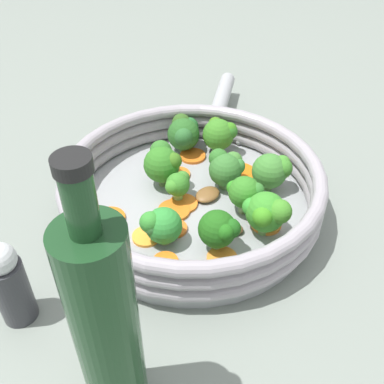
# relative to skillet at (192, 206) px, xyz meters

# --- Properties ---
(ground_plane) EXTENTS (4.00, 4.00, 0.00)m
(ground_plane) POSITION_rel_skillet_xyz_m (0.00, 0.00, -0.01)
(ground_plane) COLOR slate
(skillet) EXTENTS (0.31, 0.31, 0.02)m
(skillet) POSITION_rel_skillet_xyz_m (0.00, 0.00, 0.00)
(skillet) COLOR #939699
(skillet) RESTS_ON ground_plane
(skillet_rim_wall) EXTENTS (0.33, 0.33, 0.05)m
(skillet_rim_wall) POSITION_rel_skillet_xyz_m (0.00, 0.00, 0.04)
(skillet_rim_wall) COLOR #989198
(skillet_rim_wall) RESTS_ON skillet
(skillet_handle) EXTENTS (0.05, 0.18, 0.03)m
(skillet_handle) POSITION_rel_skillet_xyz_m (0.03, 0.24, 0.02)
(skillet_handle) COLOR #999B9E
(skillet_handle) RESTS_ON skillet
(skillet_rivet_left) EXTENTS (0.01, 0.01, 0.01)m
(skillet_rivet_left) POSITION_rel_skillet_xyz_m (0.06, 0.14, 0.01)
(skillet_rivet_left) COLOR #959197
(skillet_rivet_left) RESTS_ON skillet
(skillet_rivet_right) EXTENTS (0.01, 0.01, 0.01)m
(skillet_rivet_right) POSITION_rel_skillet_xyz_m (-0.03, 0.15, 0.01)
(skillet_rivet_right) COLOR gray
(skillet_rivet_right) RESTS_ON skillet
(carrot_slice_0) EXTENTS (0.04, 0.04, 0.00)m
(carrot_slice_0) POSITION_rel_skillet_xyz_m (0.04, -0.10, 0.01)
(carrot_slice_0) COLOR orange
(carrot_slice_0) RESTS_ON skillet
(carrot_slice_1) EXTENTS (0.05, 0.05, 0.00)m
(carrot_slice_1) POSITION_rel_skillet_xyz_m (-0.01, 0.10, 0.01)
(carrot_slice_1) COLOR orange
(carrot_slice_1) RESTS_ON skillet
(carrot_slice_2) EXTENTS (0.05, 0.05, 0.00)m
(carrot_slice_2) POSITION_rel_skillet_xyz_m (-0.02, 0.05, 0.01)
(carrot_slice_2) COLOR orange
(carrot_slice_2) RESTS_ON skillet
(carrot_slice_3) EXTENTS (0.04, 0.04, 0.00)m
(carrot_slice_3) POSITION_rel_skillet_xyz_m (-0.05, -0.07, 0.01)
(carrot_slice_3) COLOR #F99D31
(carrot_slice_3) RESTS_ON skillet
(carrot_slice_4) EXTENTS (0.04, 0.04, 0.00)m
(carrot_slice_4) POSITION_rel_skillet_xyz_m (-0.01, -0.01, 0.01)
(carrot_slice_4) COLOR orange
(carrot_slice_4) RESTS_ON skillet
(carrot_slice_5) EXTENTS (0.04, 0.04, 0.00)m
(carrot_slice_5) POSITION_rel_skillet_xyz_m (-0.10, -0.04, 0.01)
(carrot_slice_5) COLOR orange
(carrot_slice_5) RESTS_ON skillet
(carrot_slice_6) EXTENTS (0.04, 0.04, 0.00)m
(carrot_slice_6) POSITION_rel_skillet_xyz_m (0.09, -0.04, 0.01)
(carrot_slice_6) COLOR orange
(carrot_slice_6) RESTS_ON skillet
(carrot_slice_7) EXTENTS (0.06, 0.06, 0.00)m
(carrot_slice_7) POSITION_rel_skillet_xyz_m (0.06, 0.06, 0.01)
(carrot_slice_7) COLOR orange
(carrot_slice_7) RESTS_ON skillet
(carrot_slice_8) EXTENTS (0.04, 0.04, 0.00)m
(carrot_slice_8) POSITION_rel_skillet_xyz_m (-0.02, -0.05, 0.01)
(carrot_slice_8) COLOR orange
(carrot_slice_8) RESTS_ON skillet
(carrot_slice_9) EXTENTS (0.06, 0.06, 0.00)m
(carrot_slice_9) POSITION_rel_skillet_xyz_m (-0.02, -0.02, 0.01)
(carrot_slice_9) COLOR orange
(carrot_slice_9) RESTS_ON skillet
(carrot_slice_10) EXTENTS (0.04, 0.04, 0.01)m
(carrot_slice_10) POSITION_rel_skillet_xyz_m (-0.02, -0.11, 0.01)
(carrot_slice_10) COLOR orange
(carrot_slice_10) RESTS_ON skillet
(broccoli_floret_0) EXTENTS (0.05, 0.04, 0.05)m
(broccoli_floret_0) POSITION_rel_skillet_xyz_m (0.07, -0.01, 0.04)
(broccoli_floret_0) COLOR #7C945B
(broccoli_floret_0) RESTS_ON skillet
(broccoli_floret_1) EXTENTS (0.05, 0.05, 0.05)m
(broccoli_floret_1) POSITION_rel_skillet_xyz_m (0.03, 0.11, 0.04)
(broccoli_floret_1) COLOR #6FA653
(broccoli_floret_1) RESTS_ON skillet
(broccoli_floret_2) EXTENTS (0.05, 0.06, 0.05)m
(broccoli_floret_2) POSITION_rel_skillet_xyz_m (-0.02, 0.12, 0.04)
(broccoli_floret_2) COLOR #75A15E
(broccoli_floret_2) RESTS_ON skillet
(broccoli_floret_3) EXTENTS (0.03, 0.04, 0.04)m
(broccoli_floret_3) POSITION_rel_skillet_xyz_m (-0.02, 0.00, 0.03)
(broccoli_floret_3) COLOR #86B65F
(broccoli_floret_3) RESTS_ON skillet
(broccoli_floret_4) EXTENTS (0.05, 0.04, 0.05)m
(broccoli_floret_4) POSITION_rel_skillet_xyz_m (-0.03, -0.08, 0.03)
(broccoli_floret_4) COLOR #87AE67
(broccoli_floret_4) RESTS_ON skillet
(broccoli_floret_5) EXTENTS (0.05, 0.05, 0.05)m
(broccoli_floret_5) POSITION_rel_skillet_xyz_m (0.10, 0.03, 0.04)
(broccoli_floret_5) COLOR #62954D
(broccoli_floret_5) RESTS_ON skillet
(broccoli_floret_6) EXTENTS (0.05, 0.04, 0.05)m
(broccoli_floret_6) POSITION_rel_skillet_xyz_m (0.04, -0.08, 0.04)
(broccoli_floret_6) COLOR #75A354
(broccoli_floret_6) RESTS_ON skillet
(broccoli_floret_7) EXTENTS (0.06, 0.05, 0.06)m
(broccoli_floret_7) POSITION_rel_skillet_xyz_m (0.09, -0.05, 0.04)
(broccoli_floret_7) COLOR #7DAF5C
(broccoli_floret_7) RESTS_ON skillet
(broccoli_floret_8) EXTENTS (0.05, 0.05, 0.05)m
(broccoli_floret_8) POSITION_rel_skillet_xyz_m (0.04, 0.04, 0.04)
(broccoli_floret_8) COLOR #628F49
(broccoli_floret_8) RESTS_ON skillet
(broccoli_floret_9) EXTENTS (0.05, 0.06, 0.06)m
(broccoli_floret_9) POSITION_rel_skillet_xyz_m (-0.04, 0.03, 0.04)
(broccoli_floret_9) COLOR #678A47
(broccoli_floret_9) RESTS_ON skillet
(mushroom_piece_0) EXTENTS (0.03, 0.02, 0.01)m
(mushroom_piece_0) POSITION_rel_skillet_xyz_m (0.05, -0.05, 0.01)
(mushroom_piece_0) COLOR brown
(mushroom_piece_0) RESTS_ON skillet
(mushroom_piece_1) EXTENTS (0.04, 0.04, 0.01)m
(mushroom_piece_1) POSITION_rel_skillet_xyz_m (0.02, 0.01, 0.01)
(mushroom_piece_1) COLOR brown
(mushroom_piece_1) RESTS_ON skillet
(salt_shaker) EXTENTS (0.03, 0.03, 0.10)m
(salt_shaker) POSITION_rel_skillet_xyz_m (-0.16, -0.18, 0.04)
(salt_shaker) COLOR #333338
(salt_shaker) RESTS_ON ground_plane
(oil_bottle) EXTENTS (0.05, 0.05, 0.26)m
(oil_bottle) POSITION_rel_skillet_xyz_m (-0.04, -0.25, 0.10)
(oil_bottle) COLOR #193D1E
(oil_bottle) RESTS_ON ground_plane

